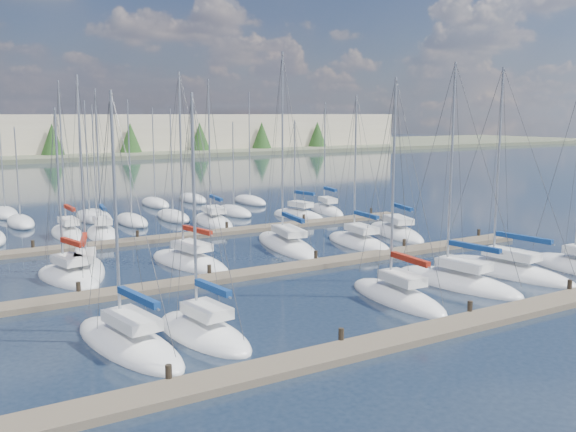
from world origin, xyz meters
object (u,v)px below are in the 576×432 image
sailboat_e (457,282)px  sailboat_i (86,272)px  sailboat_k (287,245)px  sailboat_o (102,233)px  sailboat_n (68,234)px  sailboat_p (213,221)px  sailboat_j (189,262)px  sailboat_d (397,297)px  sailboat_m (396,232)px  sailboat_f (504,271)px  sailboat_l (359,243)px  sailboat_q (298,216)px  sailboat_c (204,333)px  sailboat_r (326,210)px  sailboat_h (68,278)px  sailboat_b (128,343)px

sailboat_e → sailboat_i: sailboat_e is taller
sailboat_k → sailboat_o: sailboat_k is taller
sailboat_n → sailboat_p: bearing=-2.9°
sailboat_j → sailboat_k: bearing=-1.6°
sailboat_d → sailboat_p: 28.36m
sailboat_m → sailboat_p: 17.17m
sailboat_p → sailboat_f: (8.02, -27.21, -0.01)m
sailboat_k → sailboat_l: (5.28, -2.19, -0.01)m
sailboat_q → sailboat_p: bearing=161.3°
sailboat_p → sailboat_c: bearing=-107.9°
sailboat_r → sailboat_f: sailboat_f is taller
sailboat_n → sailboat_r: size_ratio=1.13×
sailboat_n → sailboat_c: (-0.30, -28.53, -0.02)m
sailboat_h → sailboat_j: 8.05m
sailboat_q → sailboat_o: (-19.30, 0.36, 0.02)m
sailboat_i → sailboat_d: bearing=-31.7°
sailboat_c → sailboat_d: bearing=-7.9°
sailboat_j → sailboat_p: size_ratio=0.97×
sailboat_e → sailboat_p: sailboat_p is taller
sailboat_j → sailboat_q: size_ratio=1.33×
sailboat_n → sailboat_p: size_ratio=0.97×
sailboat_f → sailboat_d: bearing=178.5°
sailboat_r → sailboat_m: bearing=-87.6°
sailboat_h → sailboat_d: size_ratio=0.88×
sailboat_k → sailboat_p: sailboat_k is taller
sailboat_m → sailboat_f: sailboat_f is taller
sailboat_e → sailboat_p: size_ratio=0.99×
sailboat_k → sailboat_m: bearing=8.4°
sailboat_k → sailboat_d: (-2.15, -15.38, 0.00)m
sailboat_q → sailboat_o: size_ratio=0.79×
sailboat_j → sailboat_p: 16.64m
sailboat_j → sailboat_r: bearing=22.9°
sailboat_d → sailboat_r: bearing=65.7°
sailboat_e → sailboat_m: (7.60, 14.42, -0.01)m
sailboat_d → sailboat_l: sailboat_d is taller
sailboat_k → sailboat_c: bearing=-121.7°
sailboat_r → sailboat_q: 4.47m
sailboat_d → sailboat_b: 14.90m
sailboat_e → sailboat_p: bearing=88.2°
sailboat_d → sailboat_f: 9.96m
sailboat_e → sailboat_i: bearing=134.1°
sailboat_n → sailboat_c: size_ratio=1.15×
sailboat_r → sailboat_c: (-26.38, -28.20, -0.01)m
sailboat_n → sailboat_l: 24.25m
sailboat_h → sailboat_f: (24.45, -12.75, -0.00)m
sailboat_c → sailboat_p: size_ratio=0.84×
sailboat_i → sailboat_o: (4.52, 12.78, 0.00)m
sailboat_n → sailboat_k: 18.87m
sailboat_h → sailboat_i: (1.31, 0.80, 0.01)m
sailboat_e → sailboat_q: 26.98m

